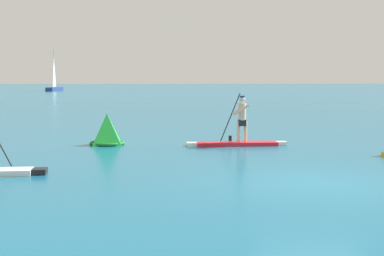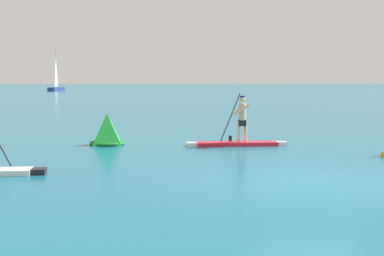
{
  "view_description": "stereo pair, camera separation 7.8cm",
  "coord_description": "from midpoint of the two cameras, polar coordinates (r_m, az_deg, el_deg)",
  "views": [
    {
      "loc": [
        -3.86,
        -12.52,
        2.34
      ],
      "look_at": [
        -2.16,
        6.9,
        0.64
      ],
      "focal_mm": 53.73,
      "sensor_mm": 36.0,
      "label": 1
    },
    {
      "loc": [
        -3.78,
        -12.52,
        2.34
      ],
      "look_at": [
        -2.16,
        6.9,
        0.64
      ],
      "focal_mm": 53.73,
      "sensor_mm": 36.0,
      "label": 2
    }
  ],
  "objects": [
    {
      "name": "sailboat_left_horizon",
      "position": [
        105.72,
        -13.29,
        4.13
      ],
      "size": [
        2.41,
        5.71,
        7.48
      ],
      "rotation": [
        0.0,
        0.0,
        1.36
      ],
      "color": "navy",
      "rests_on": "ground"
    },
    {
      "name": "race_marker_buoy",
      "position": [
        20.37,
        -8.31,
        -0.3
      ],
      "size": [
        1.43,
        1.43,
        1.11
      ],
      "color": "green",
      "rests_on": "ground"
    },
    {
      "name": "ground",
      "position": [
        13.3,
        12.05,
        -5.27
      ],
      "size": [
        440.0,
        440.0,
        0.0
      ],
      "primitive_type": "plane",
      "color": "#145B7A"
    },
    {
      "name": "paddleboarder_mid_center",
      "position": [
        19.98,
        4.67,
        -0.82
      ],
      "size": [
        3.51,
        0.82,
        1.82
      ],
      "rotation": [
        0.0,
        0.0,
        3.15
      ],
      "color": "red",
      "rests_on": "ground"
    }
  ]
}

